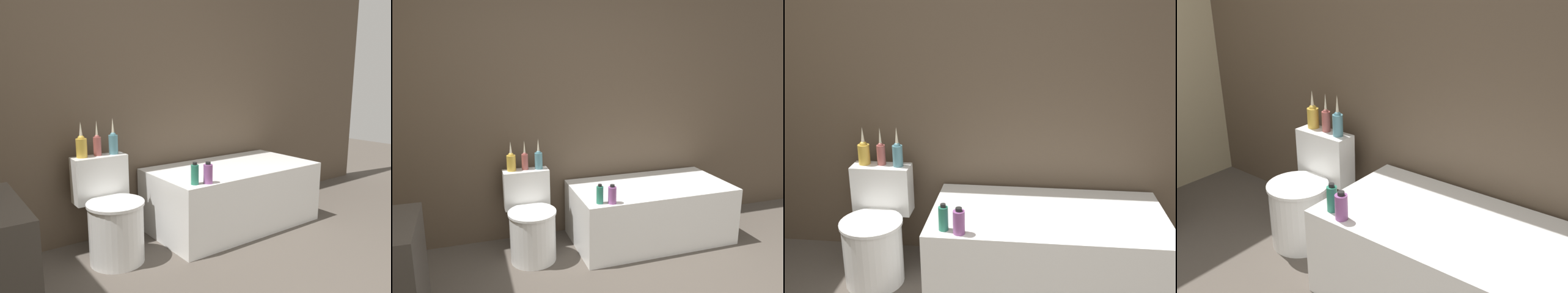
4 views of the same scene
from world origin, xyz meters
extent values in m
cube|color=brown|center=(0.00, 2.15, 1.30)|extent=(6.40, 0.06, 2.60)
cube|color=white|center=(0.82, 1.72, 0.27)|extent=(1.45, 0.76, 0.53)
cube|color=#B7BCC6|center=(0.82, 1.72, 0.53)|extent=(1.25, 0.56, 0.01)
cylinder|color=white|center=(-0.29, 1.66, 0.21)|extent=(0.38, 0.38, 0.42)
cylinder|color=white|center=(-0.29, 1.66, 0.43)|extent=(0.40, 0.40, 0.02)
cube|color=white|center=(-0.29, 1.92, 0.55)|extent=(0.40, 0.15, 0.34)
cylinder|color=gold|center=(-0.41, 1.94, 0.79)|extent=(0.08, 0.08, 0.14)
sphere|color=gold|center=(-0.41, 1.94, 0.86)|extent=(0.05, 0.05, 0.05)
cone|color=beige|center=(-0.41, 1.94, 0.92)|extent=(0.03, 0.03, 0.12)
cylinder|color=#994C47|center=(-0.29, 1.95, 0.79)|extent=(0.06, 0.06, 0.14)
sphere|color=#994C47|center=(-0.29, 1.95, 0.86)|extent=(0.04, 0.04, 0.04)
cone|color=beige|center=(-0.29, 1.95, 0.92)|extent=(0.02, 0.02, 0.12)
cylinder|color=teal|center=(-0.18, 1.93, 0.79)|extent=(0.07, 0.07, 0.14)
sphere|color=teal|center=(-0.18, 1.93, 0.86)|extent=(0.04, 0.04, 0.04)
cone|color=beige|center=(-0.18, 1.93, 0.93)|extent=(0.02, 0.02, 0.13)
cylinder|color=#267259|center=(0.22, 1.43, 0.60)|extent=(0.06, 0.06, 0.14)
cylinder|color=black|center=(0.22, 1.43, 0.69)|extent=(0.03, 0.03, 0.02)
cylinder|color=#8C4C8C|center=(0.32, 1.40, 0.60)|extent=(0.07, 0.07, 0.14)
cylinder|color=black|center=(0.32, 1.40, 0.68)|extent=(0.04, 0.04, 0.02)
camera|label=1|loc=(-1.31, -0.71, 1.30)|focal=35.00mm
camera|label=2|loc=(-0.78, -1.28, 1.70)|focal=35.00mm
camera|label=3|loc=(0.68, -0.87, 1.81)|focal=42.00mm
camera|label=4|loc=(1.70, -0.13, 1.79)|focal=42.00mm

